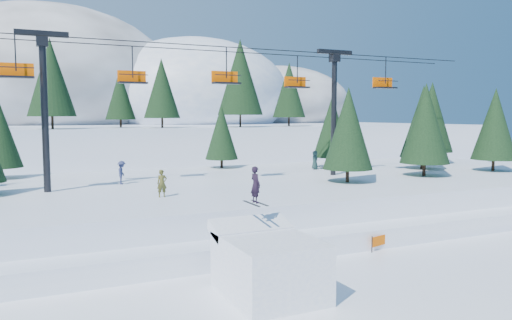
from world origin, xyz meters
name	(u,v)px	position (x,y,z in m)	size (l,w,h in m)	color
ground	(311,301)	(0.00, 0.00, 0.00)	(160.00, 160.00, 0.00)	white
mid_shelf	(182,201)	(0.00, 18.00, 1.25)	(70.00, 22.00, 2.50)	white
berm	(235,242)	(0.00, 8.00, 0.55)	(70.00, 6.00, 1.10)	white
mountain_ridge	(57,102)	(-5.07, 73.33, 9.65)	(119.00, 60.00, 26.46)	white
jump_kicker	(268,264)	(-1.25, 1.36, 1.32)	(3.58, 4.88, 5.24)	white
chairlift	(199,89)	(1.39, 18.05, 9.32)	(46.00, 3.21, 10.28)	black
conifer_stand	(197,124)	(1.33, 18.46, 6.80)	(62.91, 17.41, 9.05)	black
distant_skiers	(147,173)	(-2.35, 18.79, 3.33)	(32.66, 10.22, 1.71)	#4D4B1E
banner_near	(388,239)	(8.08, 5.08, 0.54)	(2.77, 0.77, 0.90)	black
banner_far	(405,230)	(10.36, 6.27, 0.54)	(2.80, 0.63, 0.90)	black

